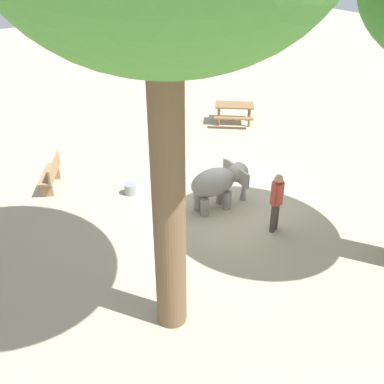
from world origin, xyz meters
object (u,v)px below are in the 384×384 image
object	(u,v)px
picnic_table_near	(234,109)
person_handler	(277,199)
feed_bucket	(131,189)
wooden_bench	(51,173)
elephant	(219,182)

from	to	relation	value
picnic_table_near	person_handler	bearing A→B (deg)	-81.61
picnic_table_near	feed_bucket	bearing A→B (deg)	-116.86
wooden_bench	feed_bucket	world-z (taller)	wooden_bench
person_handler	feed_bucket	distance (m)	4.41
elephant	feed_bucket	size ratio (longest dim) A/B	4.99
person_handler	picnic_table_near	distance (m)	7.47
person_handler	picnic_table_near	xyz separation A→B (m)	(6.46, -3.74, -0.36)
feed_bucket	picnic_table_near	bearing A→B (deg)	-65.32
elephant	picnic_table_near	world-z (taller)	elephant
person_handler	elephant	bearing A→B (deg)	-5.34
wooden_bench	picnic_table_near	xyz separation A→B (m)	(1.11, -7.76, 0.12)
elephant	wooden_bench	xyz separation A→B (m)	(3.66, 3.48, -0.32)
person_handler	picnic_table_near	bearing A→B (deg)	-53.09
person_handler	picnic_table_near	size ratio (longest dim) A/B	0.77
picnic_table_near	elephant	bearing A→B (deg)	-93.41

